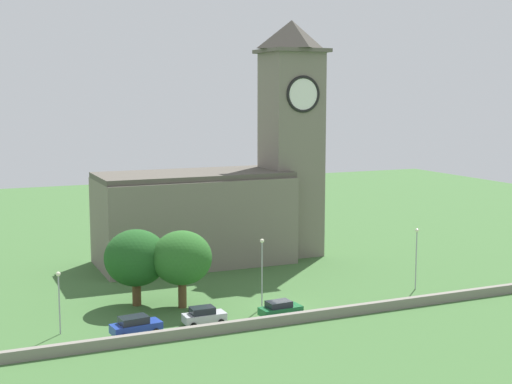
{
  "coord_description": "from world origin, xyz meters",
  "views": [
    {
      "loc": [
        -32.49,
        -67.1,
        22.3
      ],
      "look_at": [
        0.88,
        9.05,
        11.17
      ],
      "focal_mm": 51.23,
      "sensor_mm": 36.0,
      "label": 1
    }
  ],
  "objects_px": {
    "car_silver": "(204,316)",
    "streetlamp_central": "(416,249)",
    "tree_churchyard": "(182,258)",
    "car_green": "(280,309)",
    "tree_riverside_east": "(136,258)",
    "streetlamp_west_mid": "(262,263)",
    "church": "(225,192)",
    "streetlamp_west_end": "(59,292)",
    "car_blue": "(135,326)"
  },
  "relations": [
    {
      "from": "car_green",
      "to": "streetlamp_central",
      "type": "height_order",
      "value": "streetlamp_central"
    },
    {
      "from": "church",
      "to": "streetlamp_central",
      "type": "distance_m",
      "value": 27.62
    },
    {
      "from": "church",
      "to": "tree_churchyard",
      "type": "xyz_separation_m",
      "value": [
        -12.36,
        -19.19,
        -4.01
      ]
    },
    {
      "from": "streetlamp_west_end",
      "to": "streetlamp_west_mid",
      "type": "relative_size",
      "value": 0.8
    },
    {
      "from": "car_silver",
      "to": "streetlamp_west_end",
      "type": "relative_size",
      "value": 0.69
    },
    {
      "from": "car_silver",
      "to": "streetlamp_central",
      "type": "distance_m",
      "value": 27.21
    },
    {
      "from": "tree_riverside_east",
      "to": "car_silver",
      "type": "bearing_deg",
      "value": -64.89
    },
    {
      "from": "car_blue",
      "to": "tree_riverside_east",
      "type": "xyz_separation_m",
      "value": [
        2.59,
        9.57,
        4.21
      ]
    },
    {
      "from": "streetlamp_west_mid",
      "to": "tree_riverside_east",
      "type": "distance_m",
      "value": 13.39
    },
    {
      "from": "car_blue",
      "to": "tree_riverside_east",
      "type": "bearing_deg",
      "value": 74.85
    },
    {
      "from": "church",
      "to": "car_silver",
      "type": "xyz_separation_m",
      "value": [
        -12.27,
        -25.66,
        -8.42
      ]
    },
    {
      "from": "church",
      "to": "car_silver",
      "type": "bearing_deg",
      "value": -115.56
    },
    {
      "from": "streetlamp_west_mid",
      "to": "tree_churchyard",
      "type": "bearing_deg",
      "value": 153.38
    },
    {
      "from": "tree_riverside_east",
      "to": "streetlamp_west_mid",
      "type": "bearing_deg",
      "value": -28.89
    },
    {
      "from": "car_silver",
      "to": "streetlamp_central",
      "type": "bearing_deg",
      "value": 5.59
    },
    {
      "from": "car_green",
      "to": "streetlamp_central",
      "type": "xyz_separation_m",
      "value": [
        18.94,
        3.42,
        3.88
      ]
    },
    {
      "from": "church",
      "to": "streetlamp_west_end",
      "type": "distance_m",
      "value": 34.66
    },
    {
      "from": "car_blue",
      "to": "streetlamp_west_mid",
      "type": "xyz_separation_m",
      "value": [
        14.31,
        3.1,
        4.01
      ]
    },
    {
      "from": "car_green",
      "to": "tree_riverside_east",
      "type": "relative_size",
      "value": 0.54
    },
    {
      "from": "church",
      "to": "tree_churchyard",
      "type": "relative_size",
      "value": 3.94
    },
    {
      "from": "tree_riverside_east",
      "to": "car_blue",
      "type": "bearing_deg",
      "value": -105.15
    },
    {
      "from": "car_silver",
      "to": "tree_churchyard",
      "type": "distance_m",
      "value": 7.83
    },
    {
      "from": "car_green",
      "to": "streetlamp_west_mid",
      "type": "relative_size",
      "value": 0.59
    },
    {
      "from": "car_silver",
      "to": "streetlamp_central",
      "type": "height_order",
      "value": "streetlamp_central"
    },
    {
      "from": "streetlamp_west_mid",
      "to": "tree_riverside_east",
      "type": "bearing_deg",
      "value": 151.11
    },
    {
      "from": "car_silver",
      "to": "streetlamp_west_end",
      "type": "height_order",
      "value": "streetlamp_west_end"
    },
    {
      "from": "car_silver",
      "to": "streetlamp_central",
      "type": "relative_size",
      "value": 0.58
    },
    {
      "from": "streetlamp_west_mid",
      "to": "streetlamp_central",
      "type": "bearing_deg",
      "value": -0.24
    },
    {
      "from": "car_silver",
      "to": "streetlamp_west_end",
      "type": "distance_m",
      "value": 13.93
    },
    {
      "from": "car_green",
      "to": "car_blue",
      "type": "bearing_deg",
      "value": 178.45
    },
    {
      "from": "streetlamp_west_end",
      "to": "tree_riverside_east",
      "type": "xyz_separation_m",
      "value": [
        8.97,
        6.35,
        1.05
      ]
    },
    {
      "from": "car_silver",
      "to": "tree_churchyard",
      "type": "height_order",
      "value": "tree_churchyard"
    },
    {
      "from": "streetlamp_west_end",
      "to": "streetlamp_west_mid",
      "type": "bearing_deg",
      "value": -0.32
    },
    {
      "from": "car_silver",
      "to": "streetlamp_west_mid",
      "type": "height_order",
      "value": "streetlamp_west_mid"
    },
    {
      "from": "car_blue",
      "to": "tree_churchyard",
      "type": "relative_size",
      "value": 0.59
    },
    {
      "from": "streetlamp_west_end",
      "to": "streetlamp_west_mid",
      "type": "height_order",
      "value": "streetlamp_west_mid"
    },
    {
      "from": "streetlamp_central",
      "to": "tree_churchyard",
      "type": "distance_m",
      "value": 27.17
    },
    {
      "from": "streetlamp_west_end",
      "to": "streetlamp_west_mid",
      "type": "xyz_separation_m",
      "value": [
        20.69,
        -0.12,
        0.85
      ]
    },
    {
      "from": "streetlamp_central",
      "to": "tree_riverside_east",
      "type": "xyz_separation_m",
      "value": [
        -31.1,
        6.55,
        0.4
      ]
    },
    {
      "from": "car_green",
      "to": "streetlamp_west_mid",
      "type": "xyz_separation_m",
      "value": [
        -0.44,
        3.5,
        4.08
      ]
    },
    {
      "from": "car_blue",
      "to": "streetlamp_west_end",
      "type": "bearing_deg",
      "value": 153.25
    },
    {
      "from": "streetlamp_west_mid",
      "to": "streetlamp_central",
      "type": "xyz_separation_m",
      "value": [
        19.38,
        -0.08,
        -0.19
      ]
    },
    {
      "from": "streetlamp_central",
      "to": "tree_riverside_east",
      "type": "distance_m",
      "value": 31.79
    },
    {
      "from": "church",
      "to": "tree_churchyard",
      "type": "distance_m",
      "value": 23.17
    },
    {
      "from": "car_green",
      "to": "streetlamp_central",
      "type": "relative_size",
      "value": 0.62
    },
    {
      "from": "streetlamp_west_mid",
      "to": "streetlamp_central",
      "type": "height_order",
      "value": "streetlamp_west_mid"
    },
    {
      "from": "tree_riverside_east",
      "to": "tree_churchyard",
      "type": "relative_size",
      "value": 1.0
    },
    {
      "from": "tree_churchyard",
      "to": "tree_riverside_east",
      "type": "bearing_deg",
      "value": 147.31
    },
    {
      "from": "car_silver",
      "to": "car_green",
      "type": "xyz_separation_m",
      "value": [
        7.87,
        -0.8,
        -0.05
      ]
    },
    {
      "from": "car_green",
      "to": "tree_churchyard",
      "type": "xyz_separation_m",
      "value": [
        -7.95,
        7.26,
        4.46
      ]
    }
  ]
}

